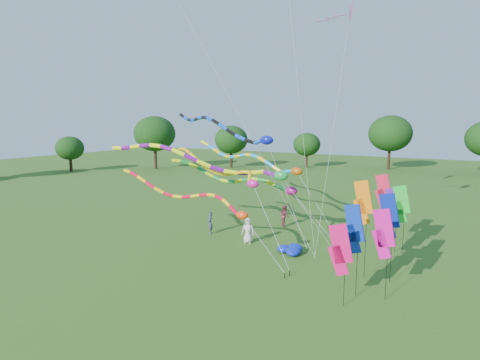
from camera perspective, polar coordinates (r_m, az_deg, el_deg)
The scene contains 21 objects.
ground at distance 22.74m, azimuth 0.88°, elevation -13.45°, with size 160.00×160.00×0.00m, color #275817.
tree_ring at distance 26.41m, azimuth -2.80°, elevation 2.02°, with size 122.17×120.69×9.73m.
tube_kite_red at distance 25.38m, azimuth -6.42°, elevation -2.47°, with size 12.55×1.37×5.63m.
tube_kite_orange at distance 27.05m, azimuth -2.72°, elevation 1.61°, with size 11.87×5.18×6.99m.
tube_kite_purple at distance 26.72m, azimuth -3.92°, elevation 2.46°, with size 15.52×3.43×7.53m.
tube_kite_blue at distance 32.88m, azimuth -2.34°, elevation 7.40°, with size 16.54×8.11×9.79m.
tube_kite_cyan at distance 32.05m, azimuth 2.38°, elevation 2.76°, with size 13.37×2.72×7.17m.
tube_kite_green at distance 29.16m, azimuth 1.02°, elevation -0.07°, with size 12.14×2.27×6.06m.
delta_kite_high_c at distance 28.94m, azimuth 15.38°, elevation 22.15°, with size 3.17×5.66×16.39m.
banner_pole_magenta_a at distance 19.06m, azimuth 14.03°, elevation -9.63°, with size 1.15×0.31×3.91m.
banner_pole_blue_a at distance 20.16m, azimuth 15.89°, elevation -6.72°, with size 1.14×0.37×4.58m.
banner_pole_green at distance 27.47m, azimuth 21.92°, elevation -3.23°, with size 1.16×0.23×4.47m.
banner_pole_magenta_b at distance 20.23m, azimuth 19.71°, elevation -7.25°, with size 1.16×0.23×4.44m.
banner_pole_orange at distance 22.55m, azimuth 17.09°, elevation -3.12°, with size 1.16×0.28×5.38m.
banner_pole_red at distance 28.05m, azimuth 19.69°, elevation -1.70°, with size 1.16×0.16×5.05m.
banner_pole_violet at distance 27.65m, azimuth 20.94°, elevation -3.51°, with size 1.11×0.49×4.28m.
banner_pole_blue_b at distance 22.31m, azimuth 20.36°, elevation -4.87°, with size 1.16×0.21×4.81m.
blue_nylon_heap at distance 26.36m, azimuth 7.22°, elevation -9.86°, with size 1.82×1.44×0.56m.
person_a at distance 28.17m, azimuth 1.13°, elevation -7.16°, with size 0.88×0.57×1.80m, color beige.
person_b at distance 30.50m, azimuth -4.28°, elevation -6.11°, with size 0.60×0.39×1.65m, color #42485D.
person_c at distance 32.68m, azimuth 6.37°, elevation -5.09°, with size 0.84×0.65×1.72m, color maroon.
Camera 1 is at (10.48, -18.31, 8.49)m, focal length 30.00 mm.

